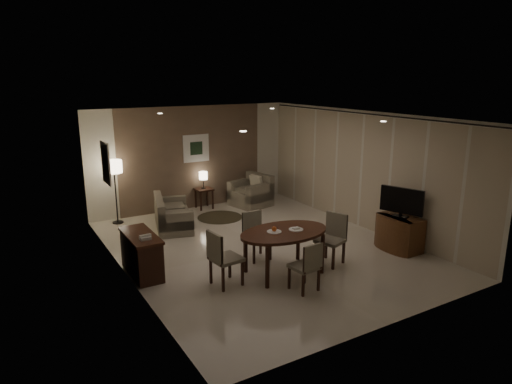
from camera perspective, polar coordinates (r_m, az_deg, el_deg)
room_shell at (r=9.44m, az=-0.62°, el=1.44°), size 5.50×7.00×2.70m
taupe_accent at (r=12.15m, az=-7.94°, el=4.25°), size 3.96×0.03×2.70m
curtain_wall at (r=10.71m, az=13.00°, el=2.48°), size 0.08×6.70×2.58m
curtain_rod at (r=10.53m, az=13.41°, el=9.52°), size 0.03×6.80×0.03m
art_back_frame at (r=12.13m, az=-7.50°, el=5.45°), size 0.72×0.03×0.72m
art_back_canvas at (r=12.11m, az=-7.47°, el=5.44°), size 0.34×0.01×0.34m
art_left_frame at (r=9.11m, az=-18.27°, el=3.44°), size 0.03×0.60×0.80m
art_left_canvas at (r=9.11m, az=-18.18°, el=3.45°), size 0.01×0.46×0.64m
downlight_nl at (r=6.64m, az=-1.61°, el=7.59°), size 0.10×0.10×0.01m
downlight_nr at (r=8.35m, az=15.62°, el=8.49°), size 0.10×0.10×0.01m
downlight_fl at (r=9.92m, az=-11.91°, el=9.58°), size 0.10×0.10×0.01m
downlight_fr at (r=11.14m, az=2.03°, el=10.39°), size 0.10×0.10×0.01m
console_desk at (r=8.44m, az=-14.11°, el=-7.56°), size 0.48×1.20×0.75m
telephone at (r=8.02m, az=-13.67°, el=-5.47°), size 0.20×0.14×0.09m
tv_cabinet at (r=9.77m, az=17.52°, el=-4.90°), size 0.48×0.90×0.70m
flat_tv at (r=9.56m, az=17.74°, el=-1.13°), size 0.36×0.85×0.60m
dining_table at (r=8.25m, az=3.51°, el=-7.50°), size 1.69×1.05×0.79m
chair_near at (r=7.64m, az=6.04°, el=-9.16°), size 0.46×0.46×0.86m
chair_far at (r=8.82m, az=0.17°, el=-5.58°), size 0.44×0.44×0.91m
chair_left at (r=7.78m, az=-3.74°, el=-8.21°), size 0.52×0.52×0.97m
chair_right at (r=8.69m, az=9.25°, el=-5.93°), size 0.59×0.59×0.95m
plate_a at (r=8.05m, az=2.28°, el=-4.98°), size 0.26×0.26×0.02m
plate_b at (r=8.19m, az=5.02°, el=-4.69°), size 0.26×0.26×0.02m
fruit_apple at (r=8.04m, az=2.29°, el=-4.62°), size 0.09×0.09×0.09m
napkin at (r=8.18m, az=5.03°, el=-4.54°), size 0.12×0.08×0.03m
round_rug at (r=11.50m, az=-4.53°, el=-3.15°), size 1.12×1.12×0.01m
sofa at (r=10.81m, az=-10.34°, el=-2.52°), size 1.69×1.15×0.72m
armchair at (r=12.38m, az=-0.68°, el=0.18°), size 1.09×1.12×0.84m
side_table at (r=12.24m, az=-6.50°, el=-0.80°), size 0.43×0.43×0.54m
table_lamp at (r=12.12m, az=-6.60°, el=1.59°), size 0.22×0.22×0.50m
floor_lamp at (r=11.33m, az=-17.14°, el=-0.02°), size 0.39×0.39×1.54m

